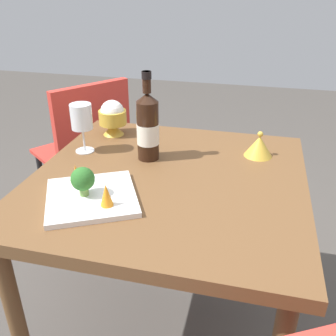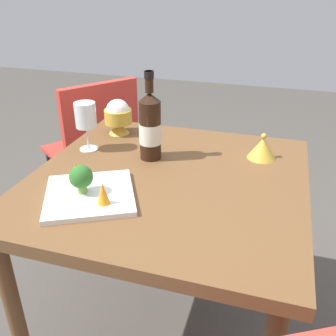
{
  "view_description": "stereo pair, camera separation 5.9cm",
  "coord_description": "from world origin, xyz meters",
  "px_view_note": "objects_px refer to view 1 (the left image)",
  "views": [
    {
      "loc": [
        -0.26,
        1.03,
        1.3
      ],
      "look_at": [
        0.0,
        0.0,
        0.75
      ],
      "focal_mm": 40.22,
      "sensor_mm": 36.0,
      "label": 1
    },
    {
      "loc": [
        -0.31,
        1.02,
        1.3
      ],
      "look_at": [
        0.0,
        0.0,
        0.75
      ],
      "focal_mm": 40.22,
      "sensor_mm": 36.0,
      "label": 2
    }
  ],
  "objects_px": {
    "rice_bowl": "(113,117)",
    "broccoli_floret": "(83,180)",
    "chair_by_wall": "(88,143)",
    "rice_bowl_lid": "(259,146)",
    "carrot_garnish_right": "(76,175)",
    "serving_plate": "(92,197)",
    "carrot_garnish_left": "(106,195)",
    "wine_glass": "(81,118)",
    "wine_bottle": "(148,126)"
  },
  "relations": [
    {
      "from": "rice_bowl",
      "to": "broccoli_floret",
      "type": "relative_size",
      "value": 1.65
    },
    {
      "from": "chair_by_wall",
      "to": "rice_bowl_lid",
      "type": "height_order",
      "value": "chair_by_wall"
    },
    {
      "from": "rice_bowl_lid",
      "to": "rice_bowl",
      "type": "bearing_deg",
      "value": -6.78
    },
    {
      "from": "rice_bowl_lid",
      "to": "carrot_garnish_right",
      "type": "bearing_deg",
      "value": 35.67
    },
    {
      "from": "chair_by_wall",
      "to": "broccoli_floret",
      "type": "distance_m",
      "value": 0.91
    },
    {
      "from": "serving_plate",
      "to": "carrot_garnish_left",
      "type": "bearing_deg",
      "value": 148.39
    },
    {
      "from": "wine_glass",
      "to": "rice_bowl_lid",
      "type": "bearing_deg",
      "value": -169.62
    },
    {
      "from": "serving_plate",
      "to": "broccoli_floret",
      "type": "height_order",
      "value": "broccoli_floret"
    },
    {
      "from": "wine_bottle",
      "to": "rice_bowl",
      "type": "relative_size",
      "value": 2.15
    },
    {
      "from": "wine_bottle",
      "to": "serving_plate",
      "type": "relative_size",
      "value": 0.91
    },
    {
      "from": "wine_glass",
      "to": "serving_plate",
      "type": "bearing_deg",
      "value": 118.14
    },
    {
      "from": "chair_by_wall",
      "to": "rice_bowl_lid",
      "type": "relative_size",
      "value": 8.5
    },
    {
      "from": "rice_bowl",
      "to": "wine_bottle",
      "type": "bearing_deg",
      "value": 138.08
    },
    {
      "from": "chair_by_wall",
      "to": "wine_glass",
      "type": "xyz_separation_m",
      "value": [
        -0.23,
        0.47,
        0.32
      ]
    },
    {
      "from": "chair_by_wall",
      "to": "carrot_garnish_right",
      "type": "bearing_deg",
      "value": -120.07
    },
    {
      "from": "wine_bottle",
      "to": "carrot_garnish_left",
      "type": "height_order",
      "value": "wine_bottle"
    },
    {
      "from": "broccoli_floret",
      "to": "carrot_garnish_left",
      "type": "height_order",
      "value": "broccoli_floret"
    },
    {
      "from": "chair_by_wall",
      "to": "broccoli_floret",
      "type": "height_order",
      "value": "chair_by_wall"
    },
    {
      "from": "carrot_garnish_left",
      "to": "carrot_garnish_right",
      "type": "height_order",
      "value": "same"
    },
    {
      "from": "wine_glass",
      "to": "carrot_garnish_left",
      "type": "height_order",
      "value": "wine_glass"
    },
    {
      "from": "wine_glass",
      "to": "carrot_garnish_right",
      "type": "relative_size",
      "value": 2.71
    },
    {
      "from": "rice_bowl_lid",
      "to": "broccoli_floret",
      "type": "relative_size",
      "value": 1.17
    },
    {
      "from": "rice_bowl",
      "to": "wine_glass",
      "type": "bearing_deg",
      "value": 77.01
    },
    {
      "from": "chair_by_wall",
      "to": "carrot_garnish_right",
      "type": "xyz_separation_m",
      "value": [
        -0.33,
        0.74,
        0.24
      ]
    },
    {
      "from": "carrot_garnish_right",
      "to": "rice_bowl_lid",
      "type": "bearing_deg",
      "value": -144.33
    },
    {
      "from": "rice_bowl",
      "to": "carrot_garnish_right",
      "type": "xyz_separation_m",
      "value": [
        -0.06,
        0.44,
        -0.02
      ]
    },
    {
      "from": "rice_bowl_lid",
      "to": "chair_by_wall",
      "type": "bearing_deg",
      "value": -23.15
    },
    {
      "from": "broccoli_floret",
      "to": "carrot_garnish_left",
      "type": "relative_size",
      "value": 1.32
    },
    {
      "from": "wine_glass",
      "to": "broccoli_floret",
      "type": "bearing_deg",
      "value": 115.02
    },
    {
      "from": "rice_bowl_lid",
      "to": "broccoli_floret",
      "type": "bearing_deg",
      "value": 41.76
    },
    {
      "from": "wine_bottle",
      "to": "rice_bowl",
      "type": "xyz_separation_m",
      "value": [
        0.2,
        -0.18,
        -0.04
      ]
    },
    {
      "from": "carrot_garnish_left",
      "to": "rice_bowl_lid",
      "type": "bearing_deg",
      "value": -130.4
    },
    {
      "from": "rice_bowl_lid",
      "to": "carrot_garnish_left",
      "type": "relative_size",
      "value": 1.54
    },
    {
      "from": "rice_bowl",
      "to": "rice_bowl_lid",
      "type": "relative_size",
      "value": 1.42
    },
    {
      "from": "broccoli_floret",
      "to": "carrot_garnish_right",
      "type": "height_order",
      "value": "broccoli_floret"
    },
    {
      "from": "wine_glass",
      "to": "rice_bowl",
      "type": "distance_m",
      "value": 0.19
    },
    {
      "from": "carrot_garnish_left",
      "to": "serving_plate",
      "type": "bearing_deg",
      "value": -31.61
    },
    {
      "from": "wine_glass",
      "to": "rice_bowl_lid",
      "type": "relative_size",
      "value": 1.79
    },
    {
      "from": "serving_plate",
      "to": "carrot_garnish_right",
      "type": "relative_size",
      "value": 5.1
    },
    {
      "from": "wine_glass",
      "to": "carrot_garnish_left",
      "type": "distance_m",
      "value": 0.42
    },
    {
      "from": "wine_bottle",
      "to": "broccoli_floret",
      "type": "bearing_deg",
      "value": 72.34
    },
    {
      "from": "wine_bottle",
      "to": "carrot_garnish_right",
      "type": "height_order",
      "value": "wine_bottle"
    },
    {
      "from": "wine_bottle",
      "to": "rice_bowl",
      "type": "distance_m",
      "value": 0.27
    },
    {
      "from": "wine_bottle",
      "to": "rice_bowl_lid",
      "type": "relative_size",
      "value": 3.05
    },
    {
      "from": "rice_bowl_lid",
      "to": "serving_plate",
      "type": "height_order",
      "value": "rice_bowl_lid"
    },
    {
      "from": "chair_by_wall",
      "to": "wine_glass",
      "type": "relative_size",
      "value": 4.75
    },
    {
      "from": "chair_by_wall",
      "to": "rice_bowl_lid",
      "type": "bearing_deg",
      "value": -77.12
    },
    {
      "from": "rice_bowl_lid",
      "to": "broccoli_floret",
      "type": "xyz_separation_m",
      "value": [
        0.47,
        0.42,
        0.03
      ]
    },
    {
      "from": "wine_bottle",
      "to": "broccoli_floret",
      "type": "xyz_separation_m",
      "value": [
        0.1,
        0.31,
        -0.05
      ]
    },
    {
      "from": "serving_plate",
      "to": "broccoli_floret",
      "type": "distance_m",
      "value": 0.06
    }
  ]
}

